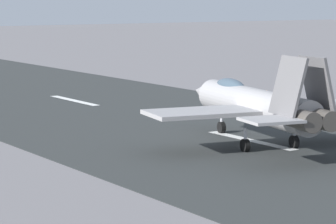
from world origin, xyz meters
The scene contains 4 objects.
ground_plane centered at (0.00, 0.00, 0.00)m, with size 400.00×400.00×0.00m, color slate.
runway_strip centered at (-0.02, 0.00, 0.01)m, with size 240.00×26.00×0.02m.
fighter_jet centered at (-0.48, 0.73, 2.46)m, with size 16.94×14.48×5.66m.
crew_person centered at (10.82, -9.66, 0.80)m, with size 0.40×0.67×1.60m.
Camera 1 is at (-38.62, 32.08, 8.78)m, focal length 89.21 mm.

